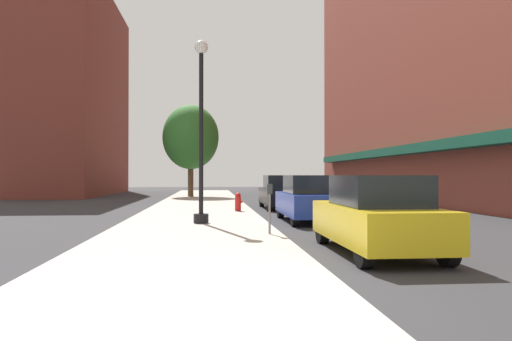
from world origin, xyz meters
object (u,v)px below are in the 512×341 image
at_px(fire_hydrant, 238,202).
at_px(car_blue, 309,199).
at_px(tree_near, 191,137).
at_px(car_yellow, 376,215).
at_px(parking_meter_near, 270,202).
at_px(lamppost, 201,127).
at_px(car_black, 281,192).

xyz_separation_m(fire_hydrant, car_blue, (2.30, -3.83, 0.29)).
height_order(tree_near, car_blue, tree_near).
height_order(fire_hydrant, car_yellow, car_yellow).
bearing_deg(tree_near, parking_meter_near, -82.69).
distance_m(car_yellow, car_blue, 7.04).
bearing_deg(car_blue, lamppost, -160.89).
bearing_deg(lamppost, car_blue, 19.10).
relative_size(car_yellow, car_black, 1.00).
distance_m(lamppost, fire_hydrant, 5.99).
xyz_separation_m(fire_hydrant, car_black, (2.30, 2.94, 0.29)).
relative_size(fire_hydrant, car_black, 0.18).
distance_m(car_yellow, car_black, 13.81).
bearing_deg(car_black, fire_hydrant, -128.44).
bearing_deg(fire_hydrant, car_blue, -58.99).
bearing_deg(parking_meter_near, car_blue, 65.98).
distance_m(lamppost, tree_near, 19.88).
bearing_deg(tree_near, car_blue, -75.21).
relative_size(lamppost, fire_hydrant, 7.47).
bearing_deg(fire_hydrant, parking_meter_near, -87.55).
height_order(car_blue, car_black, same).
relative_size(parking_meter_near, car_black, 0.30).
distance_m(parking_meter_near, tree_near, 23.32).
relative_size(lamppost, car_yellow, 1.37).
relative_size(tree_near, car_yellow, 1.54).
height_order(parking_meter_near, car_blue, car_blue).
distance_m(fire_hydrant, tree_near, 15.39).
height_order(lamppost, fire_hydrant, lamppost).
distance_m(parking_meter_near, car_blue, 4.79).
relative_size(fire_hydrant, tree_near, 0.12).
distance_m(tree_near, car_yellow, 26.24).
relative_size(lamppost, car_black, 1.37).
bearing_deg(lamppost, parking_meter_near, -58.99).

